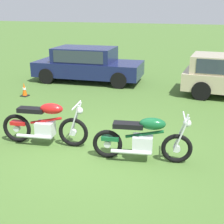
{
  "coord_description": "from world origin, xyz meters",
  "views": [
    {
      "loc": [
        2.53,
        -5.21,
        2.94
      ],
      "look_at": [
        -0.08,
        1.26,
        0.51
      ],
      "focal_mm": 47.64,
      "sensor_mm": 36.0,
      "label": 1
    }
  ],
  "objects_px": {
    "motorcycle_red": "(45,124)",
    "traffic_cone": "(24,90)",
    "motorcycle_green": "(143,139)",
    "car_navy": "(87,63)"
  },
  "relations": [
    {
      "from": "car_navy",
      "to": "motorcycle_green",
      "type": "bearing_deg",
      "value": -61.7
    },
    {
      "from": "motorcycle_red",
      "to": "traffic_cone",
      "type": "bearing_deg",
      "value": 122.05
    },
    {
      "from": "motorcycle_red",
      "to": "car_navy",
      "type": "height_order",
      "value": "car_navy"
    },
    {
      "from": "motorcycle_red",
      "to": "traffic_cone",
      "type": "xyz_separation_m",
      "value": [
        -2.98,
        3.1,
        -0.27
      ]
    },
    {
      "from": "traffic_cone",
      "to": "motorcycle_green",
      "type": "bearing_deg",
      "value": -29.91
    },
    {
      "from": "motorcycle_green",
      "to": "traffic_cone",
      "type": "height_order",
      "value": "motorcycle_green"
    },
    {
      "from": "motorcycle_green",
      "to": "traffic_cone",
      "type": "relative_size",
      "value": 4.07
    },
    {
      "from": "motorcycle_green",
      "to": "motorcycle_red",
      "type": "bearing_deg",
      "value": 169.01
    },
    {
      "from": "motorcycle_green",
      "to": "traffic_cone",
      "type": "bearing_deg",
      "value": 136.9
    },
    {
      "from": "motorcycle_red",
      "to": "motorcycle_green",
      "type": "xyz_separation_m",
      "value": [
        2.26,
        0.09,
        -0.02
      ]
    }
  ]
}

